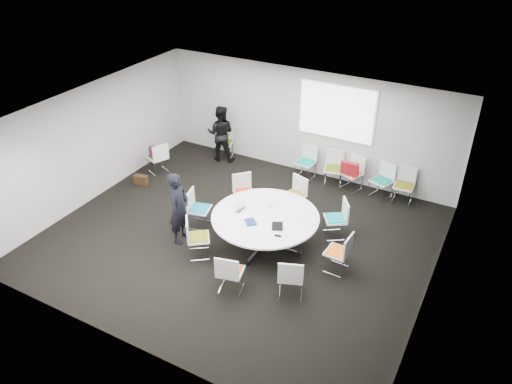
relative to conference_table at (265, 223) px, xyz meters
The scene contains 31 objects.
room_shell 1.00m from the conference_table, behind, with size 8.08×7.08×2.88m.
conference_table is the anchor object (origin of this frame).
projection_screen 3.67m from the conference_table, 86.91° to the left, with size 1.90×0.03×1.35m, color white.
chair_ring_a 1.68m from the conference_table, ahead, with size 0.47×0.49×0.88m.
chair_ring_b 1.59m from the conference_table, 39.79° to the left, with size 0.63×0.63×0.88m.
chair_ring_c 1.49m from the conference_table, 89.98° to the left, with size 0.58×0.57×0.88m.
chair_ring_d 1.49m from the conference_table, 137.07° to the left, with size 0.64×0.64×0.88m.
chair_ring_e 1.65m from the conference_table, behind, with size 0.54×0.55×0.88m.
chair_ring_f 1.46m from the conference_table, 136.60° to the right, with size 0.63×0.64×0.88m.
chair_ring_g 1.62m from the conference_table, 86.57° to the right, with size 0.55×0.54×0.88m.
chair_ring_h 1.65m from the conference_table, 45.65° to the right, with size 0.59×0.58×0.88m.
chair_back_a 3.16m from the conference_table, 97.83° to the left, with size 0.49×0.48×0.88m.
chair_back_b 3.16m from the conference_table, 83.74° to the left, with size 0.56×0.55×0.88m.
chair_back_c 3.24m from the conference_table, 74.96° to the left, with size 0.59×0.58×0.88m.
chair_back_d 3.51m from the conference_table, 62.65° to the left, with size 0.58×0.58×0.88m.
chair_back_e 3.80m from the conference_table, 55.62° to the left, with size 0.48×0.47×0.88m.
chair_spare_left 4.29m from the conference_table, 159.46° to the left, with size 0.60×0.60×0.88m.
chair_person_back 4.30m from the conference_table, 133.18° to the left, with size 0.58×0.58×0.88m.
person_main 1.85m from the conference_table, 157.50° to the right, with size 0.59×0.39×1.62m, color black.
person_back 4.17m from the conference_table, 134.68° to the left, with size 0.77×0.60×1.59m, color black.
laptop 0.57m from the conference_table, behind, with size 0.29×0.19×0.02m, color #333338.
laptop_lid 0.66m from the conference_table, behind, with size 0.30×0.02×0.22m, color silver.
notebook_black 0.49m from the conference_table, 29.95° to the right, with size 0.22×0.30×0.02m, color black.
tablet_folio 0.44m from the conference_table, 113.27° to the right, with size 0.26×0.20×0.03m, color navy.
papers_right 0.71m from the conference_table, 26.18° to the left, with size 0.30×0.21×0.00m, color silver.
papers_front 0.63m from the conference_table, 10.08° to the right, with size 0.30×0.21×0.00m, color white.
cup 0.42m from the conference_table, 99.46° to the left, with size 0.08×0.08×0.09m, color white.
phone 0.77m from the conference_table, 43.00° to the right, with size 0.14×0.07×0.01m, color black.
maroon_bag 4.29m from the conference_table, 159.44° to the left, with size 0.40×0.14×0.28m, color #4D142D.
brown_bag 4.13m from the conference_table, 169.12° to the left, with size 0.36×0.16×0.24m, color #351E11.
red_jacket 3.01m from the conference_table, 73.95° to the left, with size 0.44×0.10×0.35m, color #AF151F.
Camera 1 is at (4.55, -7.64, 6.50)m, focal length 35.00 mm.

